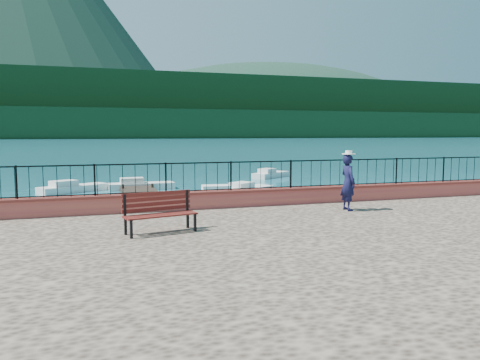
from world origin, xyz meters
TOP-DOWN VIEW (x-y plane):
  - ground at (0.00, 0.00)m, footprint 2000.00×2000.00m
  - promenade at (0.00, -6.00)m, footprint 30.00×20.00m
  - parapet at (0.00, 3.70)m, footprint 28.00×0.46m
  - railing at (0.00, 3.70)m, footprint 27.00×0.05m
  - dock at (-2.00, 12.00)m, footprint 2.00×16.00m
  - far_forest at (0.00, 300.00)m, footprint 900.00×60.00m
  - foothills at (0.00, 360.00)m, footprint 900.00×120.00m
  - companion_hill at (220.00, 560.00)m, footprint 448.00×384.00m
  - park_bench at (-3.19, 0.36)m, footprint 1.92×0.98m
  - person at (3.12, 1.89)m, footprint 0.45×0.68m
  - hat at (3.12, 1.89)m, footprint 0.44×0.44m
  - boat_0 at (-6.58, 6.84)m, footprint 4.07×1.43m
  - boat_1 at (2.53, 13.80)m, footprint 4.40×1.82m
  - boat_2 at (4.25, 15.24)m, footprint 3.85×3.08m
  - boat_3 at (-5.80, 19.61)m, footprint 4.35×3.25m
  - boat_4 at (-1.56, 19.78)m, footprint 4.22×1.33m
  - boat_5 at (9.57, 24.73)m, footprint 3.85×3.27m

SIDE VIEW (x-z plane):
  - ground at x=0.00m, z-range 0.00..0.00m
  - companion_hill at x=220.00m, z-range -90.00..90.00m
  - dock at x=-2.00m, z-range 0.00..0.30m
  - boat_0 at x=-6.58m, z-range 0.00..0.80m
  - boat_1 at x=2.53m, z-range 0.00..0.80m
  - boat_2 at x=4.25m, z-range 0.00..0.80m
  - boat_3 at x=-5.80m, z-range 0.00..0.80m
  - boat_4 at x=-1.56m, z-range 0.00..0.80m
  - boat_5 at x=9.57m, z-range 0.00..0.80m
  - promenade at x=0.00m, z-range 0.00..1.20m
  - parapet at x=0.00m, z-range 1.20..1.78m
  - park_bench at x=-3.19m, z-range 1.00..2.01m
  - person at x=3.12m, z-range 1.20..3.03m
  - railing at x=0.00m, z-range 1.78..2.73m
  - hat at x=3.12m, z-range 3.03..3.15m
  - far_forest at x=0.00m, z-range 0.00..18.00m
  - foothills at x=0.00m, z-range 0.00..44.00m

